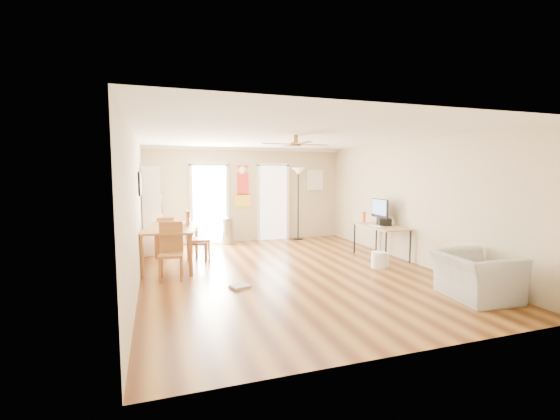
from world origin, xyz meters
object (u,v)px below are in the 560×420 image
object	(u,v)px
dining_chair_near	(171,252)
wastebasket_b	(378,260)
printer	(384,222)
dining_chair_right_b	(197,240)
computer_desk	(381,242)
wastebasket_a	(383,260)
dining_chair_far	(166,237)
trash_can	(227,231)
dining_table	(172,247)
torchiere_lamp	(298,204)
armchair	(475,276)
bookshelf	(152,210)

from	to	relation	value
dining_chair_near	wastebasket_b	bearing A→B (deg)	0.25
printer	dining_chair_right_b	bearing A→B (deg)	-173.46
dining_chair_right_b	wastebasket_b	size ratio (longest dim) A/B	2.78
dining_chair_near	computer_desk	world-z (taller)	dining_chair_near
dining_chair_near	wastebasket_a	size ratio (longest dim) A/B	3.54
dining_chair_far	trash_can	distance (m)	1.95
dining_chair_far	wastebasket_a	world-z (taller)	dining_chair_far
dining_table	trash_can	distance (m)	2.60
dining_chair_right_b	dining_chair_near	world-z (taller)	dining_chair_near
torchiere_lamp	computer_desk	xyz separation A→B (m)	(0.93, -2.76, -0.66)
trash_can	wastebasket_a	distance (m)	4.31
armchair	dining_chair_near	bearing A→B (deg)	65.90
wastebasket_b	computer_desk	bearing A→B (deg)	53.94
wastebasket_b	printer	bearing A→B (deg)	50.75
armchair	bookshelf	bearing A→B (deg)	48.69
bookshelf	dining_chair_far	xyz separation A→B (m)	(0.28, -0.59, -0.57)
dining_chair_far	torchiere_lamp	bearing A→B (deg)	-162.91
dining_chair_far	trash_can	bearing A→B (deg)	-145.97
dining_chair_right_b	wastebasket_b	distance (m)	3.83
printer	armchair	distance (m)	2.91
dining_chair_far	armchair	xyz separation A→B (m)	(4.39, -4.47, -0.10)
computer_desk	armchair	xyz separation A→B (m)	(-0.21, -2.83, -0.01)
dining_chair_right_b	computer_desk	bearing A→B (deg)	-96.04
computer_desk	armchair	size ratio (longest dim) A/B	1.26
dining_table	wastebasket_a	xyz separation A→B (m)	(4.07, -1.37, -0.27)
bookshelf	dining_chair_right_b	xyz separation A→B (m)	(0.92, -1.26, -0.57)
dining_table	printer	xyz separation A→B (m)	(4.60, -0.60, 0.40)
dining_chair_far	torchiere_lamp	size ratio (longest dim) A/B	0.44
dining_table	wastebasket_b	distance (m)	4.20
dining_chair_far	torchiere_lamp	distance (m)	3.88
dining_chair_far	trash_can	world-z (taller)	dining_chair_far
armchair	dining_chair_right_b	bearing A→B (deg)	50.56
dining_table	trash_can	bearing A→B (deg)	54.01
dining_chair_right_b	printer	distance (m)	4.18
dining_chair_right_b	printer	size ratio (longest dim) A/B	2.88
dining_chair_far	printer	world-z (taller)	dining_chair_far
trash_can	torchiere_lamp	world-z (taller)	torchiere_lamp
dining_chair_right_b	torchiere_lamp	xyz separation A→B (m)	(3.03, 1.79, 0.57)
dining_chair_near	dining_chair_far	size ratio (longest dim) A/B	1.12
dining_chair_near	trash_can	distance (m)	3.43
torchiere_lamp	dining_chair_right_b	bearing A→B (deg)	-149.53
trash_can	printer	distance (m)	4.12
dining_table	dining_chair_near	bearing A→B (deg)	-93.45
wastebasket_a	armchair	bearing A→B (deg)	-83.78
trash_can	torchiere_lamp	bearing A→B (deg)	0.90
torchiere_lamp	wastebasket_b	world-z (taller)	torchiere_lamp
bookshelf	computer_desk	bearing A→B (deg)	-36.86
dining_chair_right_b	dining_chair_far	distance (m)	0.93
printer	dining_chair_near	bearing A→B (deg)	-156.18
computer_desk	wastebasket_b	size ratio (longest dim) A/B	4.16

